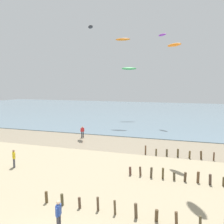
{
  "coord_description": "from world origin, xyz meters",
  "views": [
    {
      "loc": [
        6.73,
        -9.58,
        7.97
      ],
      "look_at": [
        -0.63,
        11.82,
        5.42
      ],
      "focal_mm": 40.75,
      "sensor_mm": 36.0,
      "label": 1
    }
  ],
  "objects_px": {
    "person_far_down_beach": "(59,214)",
    "kite_aloft_4": "(123,39)",
    "kite_aloft_5": "(174,45)",
    "kite_aloft_6": "(90,27)",
    "person_by_waterline": "(82,131)",
    "person_left_flank": "(14,158)",
    "kite_aloft_7": "(129,69)",
    "kite_aloft_3": "(162,35)"
  },
  "relations": [
    {
      "from": "person_by_waterline",
      "to": "kite_aloft_7",
      "type": "bearing_deg",
      "value": 86.48
    },
    {
      "from": "kite_aloft_3",
      "to": "kite_aloft_6",
      "type": "distance_m",
      "value": 14.92
    },
    {
      "from": "person_far_down_beach",
      "to": "kite_aloft_4",
      "type": "bearing_deg",
      "value": 101.25
    },
    {
      "from": "person_by_waterline",
      "to": "kite_aloft_3",
      "type": "height_order",
      "value": "kite_aloft_3"
    },
    {
      "from": "person_left_flank",
      "to": "kite_aloft_6",
      "type": "distance_m",
      "value": 25.22
    },
    {
      "from": "person_far_down_beach",
      "to": "kite_aloft_7",
      "type": "xyz_separation_m",
      "value": [
        -7.88,
        43.4,
        10.31
      ]
    },
    {
      "from": "person_by_waterline",
      "to": "person_left_flank",
      "type": "xyz_separation_m",
      "value": [
        -0.31,
        -14.35,
        0.0
      ]
    },
    {
      "from": "person_far_down_beach",
      "to": "kite_aloft_5",
      "type": "xyz_separation_m",
      "value": [
        4.28,
        16.63,
        11.08
      ]
    },
    {
      "from": "person_by_waterline",
      "to": "kite_aloft_5",
      "type": "height_order",
      "value": "kite_aloft_5"
    },
    {
      "from": "person_left_flank",
      "to": "kite_aloft_4",
      "type": "bearing_deg",
      "value": 85.26
    },
    {
      "from": "kite_aloft_3",
      "to": "kite_aloft_6",
      "type": "bearing_deg",
      "value": 94.95
    },
    {
      "from": "kite_aloft_4",
      "to": "kite_aloft_5",
      "type": "height_order",
      "value": "kite_aloft_4"
    },
    {
      "from": "person_by_waterline",
      "to": "kite_aloft_7",
      "type": "height_order",
      "value": "kite_aloft_7"
    },
    {
      "from": "person_by_waterline",
      "to": "kite_aloft_5",
      "type": "relative_size",
      "value": 0.83
    },
    {
      "from": "kite_aloft_4",
      "to": "kite_aloft_3",
      "type": "bearing_deg",
      "value": -164.2
    },
    {
      "from": "kite_aloft_4",
      "to": "kite_aloft_6",
      "type": "bearing_deg",
      "value": 69.27
    },
    {
      "from": "person_far_down_beach",
      "to": "person_by_waterline",
      "type": "bearing_deg",
      "value": 112.52
    },
    {
      "from": "person_far_down_beach",
      "to": "kite_aloft_6",
      "type": "relative_size",
      "value": 0.8
    },
    {
      "from": "person_left_flank",
      "to": "kite_aloft_7",
      "type": "distance_m",
      "value": 37.09
    },
    {
      "from": "kite_aloft_6",
      "to": "person_left_flank",
      "type": "bearing_deg",
      "value": 148.81
    },
    {
      "from": "kite_aloft_5",
      "to": "person_left_flank",
      "type": "bearing_deg",
      "value": -103.19
    },
    {
      "from": "person_by_waterline",
      "to": "kite_aloft_7",
      "type": "distance_m",
      "value": 23.65
    },
    {
      "from": "person_far_down_beach",
      "to": "person_left_flank",
      "type": "bearing_deg",
      "value": 140.59
    },
    {
      "from": "person_left_flank",
      "to": "kite_aloft_6",
      "type": "height_order",
      "value": "kite_aloft_6"
    },
    {
      "from": "person_far_down_beach",
      "to": "kite_aloft_3",
      "type": "relative_size",
      "value": 0.76
    },
    {
      "from": "person_left_flank",
      "to": "kite_aloft_5",
      "type": "distance_m",
      "value": 19.76
    },
    {
      "from": "person_far_down_beach",
      "to": "kite_aloft_7",
      "type": "height_order",
      "value": "kite_aloft_7"
    },
    {
      "from": "person_far_down_beach",
      "to": "kite_aloft_6",
      "type": "bearing_deg",
      "value": 110.09
    },
    {
      "from": "kite_aloft_5",
      "to": "kite_aloft_6",
      "type": "distance_m",
      "value": 18.45
    },
    {
      "from": "person_far_down_beach",
      "to": "kite_aloft_6",
      "type": "distance_m",
      "value": 33.16
    },
    {
      "from": "person_left_flank",
      "to": "kite_aloft_3",
      "type": "height_order",
      "value": "kite_aloft_3"
    },
    {
      "from": "kite_aloft_4",
      "to": "kite_aloft_6",
      "type": "relative_size",
      "value": 1.32
    },
    {
      "from": "kite_aloft_4",
      "to": "kite_aloft_7",
      "type": "bearing_deg",
      "value": -87.5
    },
    {
      "from": "person_by_waterline",
      "to": "kite_aloft_6",
      "type": "distance_m",
      "value": 16.88
    },
    {
      "from": "kite_aloft_6",
      "to": "person_by_waterline",
      "type": "bearing_deg",
      "value": 156.14
    },
    {
      "from": "kite_aloft_7",
      "to": "kite_aloft_4",
      "type": "bearing_deg",
      "value": -102.04
    },
    {
      "from": "person_by_waterline",
      "to": "person_left_flank",
      "type": "distance_m",
      "value": 14.35
    },
    {
      "from": "kite_aloft_4",
      "to": "kite_aloft_7",
      "type": "xyz_separation_m",
      "value": [
        -0.72,
        7.39,
        -5.05
      ]
    },
    {
      "from": "person_left_flank",
      "to": "kite_aloft_6",
      "type": "relative_size",
      "value": 0.8
    },
    {
      "from": "person_by_waterline",
      "to": "kite_aloft_4",
      "type": "distance_m",
      "value": 20.78
    },
    {
      "from": "person_left_flank",
      "to": "kite_aloft_5",
      "type": "xyz_separation_m",
      "value": [
        13.78,
        8.82,
        11.08
      ]
    },
    {
      "from": "person_left_flank",
      "to": "person_far_down_beach",
      "type": "height_order",
      "value": "same"
    }
  ]
}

